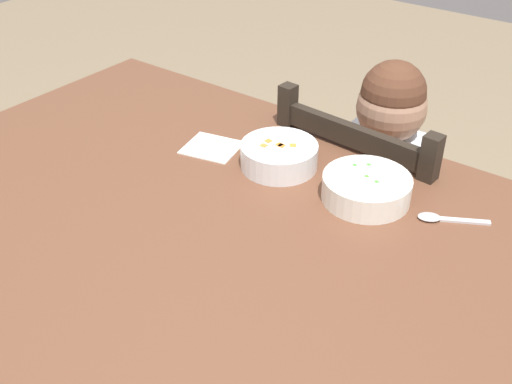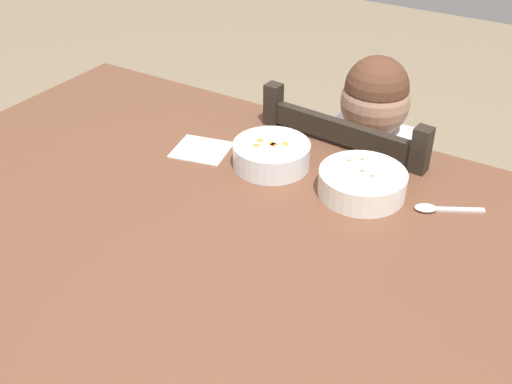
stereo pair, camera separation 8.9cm
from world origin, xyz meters
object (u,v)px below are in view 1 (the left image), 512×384
object	(u,v)px
dining_chair	(369,240)
bowl_of_carrots	(279,155)
dining_table	(218,263)
spoon	(440,218)
child_figure	(377,184)
bowl_of_peas	(366,188)

from	to	relation	value
dining_chair	bowl_of_carrots	xyz separation A→B (m)	(-0.10, -0.30, 0.37)
bowl_of_carrots	dining_table	bearing A→B (deg)	-84.15
dining_table	spoon	size ratio (longest dim) A/B	11.54
child_figure	spoon	bearing A→B (deg)	-46.59
bowl_of_peas	dining_table	bearing A→B (deg)	-127.42
child_figure	bowl_of_carrots	xyz separation A→B (m)	(-0.11, -0.29, 0.19)
dining_table	child_figure	world-z (taller)	child_figure
dining_chair	spoon	bearing A→B (deg)	-46.94
dining_table	bowl_of_peas	xyz separation A→B (m)	(0.19, 0.25, 0.12)
dining_chair	bowl_of_peas	distance (m)	0.49
dining_table	dining_chair	size ratio (longest dim) A/B	1.70
dining_table	child_figure	xyz separation A→B (m)	(0.08, 0.54, -0.06)
child_figure	bowl_of_peas	size ratio (longest dim) A/B	5.31
bowl_of_peas	spoon	world-z (taller)	bowl_of_peas
bowl_of_carrots	spoon	distance (m)	0.36
bowl_of_peas	spoon	xyz separation A→B (m)	(0.15, 0.02, -0.02)
dining_table	bowl_of_peas	size ratio (longest dim) A/B	8.43
bowl_of_peas	bowl_of_carrots	bearing A→B (deg)	-179.98
dining_table	child_figure	distance (m)	0.55
dining_chair	bowl_of_peas	xyz separation A→B (m)	(0.11, -0.30, 0.37)
bowl_of_carrots	dining_chair	bearing A→B (deg)	71.11
dining_table	dining_chair	world-z (taller)	dining_chair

